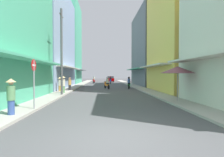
{
  "coord_description": "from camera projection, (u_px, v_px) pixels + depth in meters",
  "views": [
    {
      "loc": [
        -0.42,
        -5.14,
        1.87
      ],
      "look_at": [
        0.71,
        17.25,
        1.37
      ],
      "focal_mm": 28.6,
      "sensor_mm": 36.0,
      "label": 1
    }
  ],
  "objects": [
    {
      "name": "motorbike_blue",
      "position": [
        110.0,
        80.0,
        35.5
      ],
      "size": [
        0.55,
        1.81,
        1.58
      ],
      "color": "black",
      "rests_on": "ground"
    },
    {
      "name": "building_left_far",
      "position": [
        64.0,
        44.0,
        36.56
      ],
      "size": [
        7.05,
        9.6,
        16.46
      ],
      "color": "#4CB28C",
      "rests_on": "ground"
    },
    {
      "name": "sidewalk_right",
      "position": [
        136.0,
        87.0,
        26.95
      ],
      "size": [
        1.58,
        59.11,
        0.12
      ],
      "primitive_type": "cube",
      "color": "#ADA89E",
      "rests_on": "ground"
    },
    {
      "name": "pedestrian_foreground",
      "position": [
        60.0,
        84.0,
        18.65
      ],
      "size": [
        0.44,
        0.44,
        1.62
      ],
      "color": "#BF8C3F",
      "rests_on": "ground"
    },
    {
      "name": "building_left_mid",
      "position": [
        45.0,
        39.0,
        24.51
      ],
      "size": [
        7.05,
        13.44,
        13.43
      ],
      "color": "#8CA5CC",
      "rests_on": "ground"
    },
    {
      "name": "street_sign_no_entry",
      "position": [
        34.0,
        78.0,
        9.12
      ],
      "size": [
        0.07,
        0.6,
        2.65
      ],
      "color": "gray",
      "rests_on": "ground"
    },
    {
      "name": "building_right_far",
      "position": [
        154.0,
        49.0,
        30.49
      ],
      "size": [
        7.05,
        11.96,
        12.41
      ],
      "color": "slate",
      "rests_on": "ground"
    },
    {
      "name": "vendor_umbrella",
      "position": [
        178.0,
        70.0,
        11.69
      ],
      "size": [
        2.21,
        2.21,
        2.41
      ],
      "color": "#99999E",
      "rests_on": "ground"
    },
    {
      "name": "pedestrian_crossing",
      "position": [
        11.0,
        95.0,
        7.76
      ],
      "size": [
        0.44,
        0.44,
        1.7
      ],
      "color": "#334C8C",
      "rests_on": "ground"
    },
    {
      "name": "ground_plane",
      "position": [
        106.0,
        87.0,
        26.72
      ],
      "size": [
        112.44,
        112.44,
        0.0
      ],
      "primitive_type": "plane",
      "color": "#4C4C4F"
    },
    {
      "name": "parked_car",
      "position": [
        110.0,
        79.0,
        45.47
      ],
      "size": [
        1.82,
        4.13,
        1.45
      ],
      "color": "#8C0000",
      "rests_on": "ground"
    },
    {
      "name": "sidewalk_left",
      "position": [
        75.0,
        87.0,
        26.49
      ],
      "size": [
        1.58,
        59.11,
        0.12
      ],
      "primitive_type": "cube",
      "color": "#ADA89E",
      "rests_on": "ground"
    },
    {
      "name": "pedestrian_far",
      "position": [
        70.0,
        84.0,
        19.99
      ],
      "size": [
        0.34,
        0.34,
        1.55
      ],
      "color": "#262628",
      "rests_on": "ground"
    },
    {
      "name": "utility_pole",
      "position": [
        62.0,
        51.0,
        15.63
      ],
      "size": [
        0.2,
        1.2,
        7.64
      ],
      "color": "#4C4C4F",
      "rests_on": "ground"
    },
    {
      "name": "building_right_mid",
      "position": [
        185.0,
        11.0,
        19.14
      ],
      "size": [
        7.05,
        9.2,
        17.34
      ],
      "color": "#EFD159",
      "rests_on": "ground"
    },
    {
      "name": "pedestrian_midway",
      "position": [
        63.0,
        84.0,
        17.11
      ],
      "size": [
        0.44,
        0.44,
        1.72
      ],
      "color": "#598C59",
      "rests_on": "ground"
    },
    {
      "name": "motorbike_orange",
      "position": [
        107.0,
        83.0,
        23.37
      ],
      "size": [
        0.77,
        1.73,
        1.58
      ],
      "color": "black",
      "rests_on": "ground"
    },
    {
      "name": "motorbike_red",
      "position": [
        94.0,
        80.0,
        37.7
      ],
      "size": [
        0.58,
        1.8,
        1.58
      ],
      "color": "black",
      "rests_on": "ground"
    },
    {
      "name": "motorbike_green",
      "position": [
        129.0,
        83.0,
        23.31
      ],
      "size": [
        0.64,
        1.78,
        1.58
      ],
      "color": "black",
      "rests_on": "ground"
    }
  ]
}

